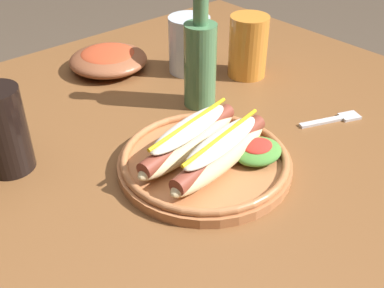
{
  "coord_description": "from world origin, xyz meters",
  "views": [
    {
      "loc": [
        -0.45,
        -0.52,
        1.19
      ],
      "look_at": [
        -0.04,
        -0.06,
        0.77
      ],
      "focal_mm": 44.09,
      "sensor_mm": 36.0,
      "label": 1
    }
  ],
  "objects_px": {
    "soda_cup": "(3,130)",
    "glass_bottle": "(200,61)",
    "hot_dog_plate": "(207,154)",
    "side_bowl": "(108,59)",
    "fork": "(335,119)",
    "extra_cup": "(248,46)",
    "water_cup": "(189,45)"
  },
  "relations": [
    {
      "from": "soda_cup",
      "to": "glass_bottle",
      "type": "distance_m",
      "value": 0.36
    },
    {
      "from": "hot_dog_plate",
      "to": "side_bowl",
      "type": "xyz_separation_m",
      "value": [
        0.08,
        0.4,
        -0.0
      ]
    },
    {
      "from": "fork",
      "to": "extra_cup",
      "type": "xyz_separation_m",
      "value": [
        0.02,
        0.24,
        0.06
      ]
    },
    {
      "from": "fork",
      "to": "glass_bottle",
      "type": "relative_size",
      "value": 0.53
    },
    {
      "from": "soda_cup",
      "to": "extra_cup",
      "type": "height_order",
      "value": "soda_cup"
    },
    {
      "from": "soda_cup",
      "to": "hot_dog_plate",
      "type": "bearing_deg",
      "value": -41.54
    },
    {
      "from": "water_cup",
      "to": "side_bowl",
      "type": "bearing_deg",
      "value": 136.84
    },
    {
      "from": "fork",
      "to": "water_cup",
      "type": "height_order",
      "value": "water_cup"
    },
    {
      "from": "fork",
      "to": "soda_cup",
      "type": "height_order",
      "value": "soda_cup"
    },
    {
      "from": "fork",
      "to": "soda_cup",
      "type": "xyz_separation_m",
      "value": [
        -0.5,
        0.25,
        0.07
      ]
    },
    {
      "from": "hot_dog_plate",
      "to": "fork",
      "type": "bearing_deg",
      "value": -10.13
    },
    {
      "from": "water_cup",
      "to": "soda_cup",
      "type": "bearing_deg",
      "value": -169.7
    },
    {
      "from": "fork",
      "to": "extra_cup",
      "type": "height_order",
      "value": "extra_cup"
    },
    {
      "from": "fork",
      "to": "soda_cup",
      "type": "relative_size",
      "value": 0.87
    },
    {
      "from": "soda_cup",
      "to": "extra_cup",
      "type": "relative_size",
      "value": 1.07
    },
    {
      "from": "water_cup",
      "to": "side_bowl",
      "type": "xyz_separation_m",
      "value": [
        -0.13,
        0.12,
        -0.04
      ]
    },
    {
      "from": "fork",
      "to": "glass_bottle",
      "type": "bearing_deg",
      "value": 146.49
    },
    {
      "from": "hot_dog_plate",
      "to": "extra_cup",
      "type": "bearing_deg",
      "value": 33.14
    },
    {
      "from": "hot_dog_plate",
      "to": "fork",
      "type": "height_order",
      "value": "hot_dog_plate"
    },
    {
      "from": "glass_bottle",
      "to": "side_bowl",
      "type": "height_order",
      "value": "glass_bottle"
    },
    {
      "from": "soda_cup",
      "to": "extra_cup",
      "type": "xyz_separation_m",
      "value": [
        0.52,
        -0.02,
        -0.0
      ]
    },
    {
      "from": "soda_cup",
      "to": "side_bowl",
      "type": "distance_m",
      "value": 0.37
    },
    {
      "from": "side_bowl",
      "to": "water_cup",
      "type": "bearing_deg",
      "value": -43.16
    },
    {
      "from": "hot_dog_plate",
      "to": "water_cup",
      "type": "relative_size",
      "value": 2.27
    },
    {
      "from": "soda_cup",
      "to": "water_cup",
      "type": "height_order",
      "value": "soda_cup"
    },
    {
      "from": "soda_cup",
      "to": "glass_bottle",
      "type": "bearing_deg",
      "value": -7.03
    },
    {
      "from": "soda_cup",
      "to": "glass_bottle",
      "type": "relative_size",
      "value": 0.62
    },
    {
      "from": "hot_dog_plate",
      "to": "soda_cup",
      "type": "relative_size",
      "value": 1.98
    },
    {
      "from": "extra_cup",
      "to": "glass_bottle",
      "type": "bearing_deg",
      "value": -169.84
    },
    {
      "from": "fork",
      "to": "water_cup",
      "type": "distance_m",
      "value": 0.34
    },
    {
      "from": "fork",
      "to": "side_bowl",
      "type": "xyz_separation_m",
      "value": [
        -0.19,
        0.45,
        0.02
      ]
    },
    {
      "from": "hot_dog_plate",
      "to": "water_cup",
      "type": "distance_m",
      "value": 0.35
    }
  ]
}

